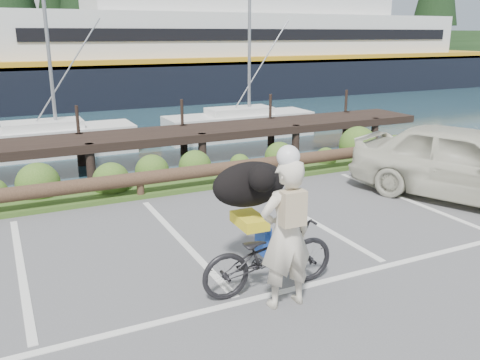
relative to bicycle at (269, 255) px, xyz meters
name	(u,v)px	position (x,y,z in m)	size (l,w,h in m)	color
ground	(228,290)	(-0.53, 0.23, -0.52)	(72.00, 72.00, 0.00)	#515153
harbor_backdrop	(10,58)	(-0.13, 78.70, -0.52)	(170.00, 160.00, 30.00)	#19333D
vegetation_strip	(133,188)	(-0.53, 5.53, -0.47)	(34.00, 1.60, 0.10)	#3D5B21
log_rail	(141,198)	(-0.53, 4.83, -0.52)	(32.00, 0.30, 0.60)	#443021
bicycle	(269,255)	(0.00, 0.00, 0.00)	(0.69, 1.99, 1.05)	black
cyclist	(286,234)	(-0.01, -0.46, 0.48)	(0.73, 0.48, 2.01)	beige
dog	(250,184)	(0.02, 0.64, 0.86)	(1.16, 0.56, 0.67)	black
parked_car	(466,163)	(5.76, 1.68, 0.30)	(1.94, 4.82, 1.64)	beige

